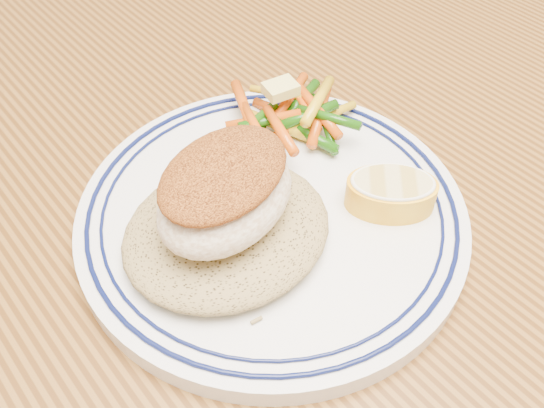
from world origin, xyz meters
The scene contains 7 objects.
dining_table centered at (0.00, 0.00, 0.65)m, with size 1.50×0.90×0.75m.
plate centered at (-0.02, 0.00, 0.76)m, with size 0.25×0.25×0.02m.
rice_pilaf centered at (-0.05, 0.00, 0.78)m, with size 0.13×0.12×0.03m, color olive.
fish_fillet centered at (-0.05, 0.00, 0.81)m, with size 0.11×0.09×0.05m.
vegetable_pile centered at (0.04, 0.05, 0.78)m, with size 0.11×0.10×0.03m.
butter_pat centered at (0.04, 0.06, 0.80)m, with size 0.02×0.02×0.01m, color #E8DD71.
lemon_wedge centered at (0.05, -0.04, 0.78)m, with size 0.08×0.08×0.02m.
Camera 1 is at (-0.18, -0.20, 1.06)m, focal length 40.00 mm.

